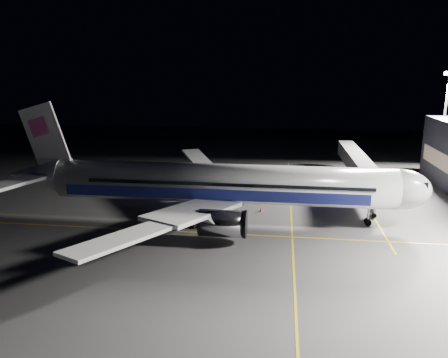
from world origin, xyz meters
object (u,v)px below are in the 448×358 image
at_px(jet_bridge, 359,166).
at_px(safety_cone_a, 177,206).
at_px(safety_cone_b, 261,209).
at_px(floodlight_mast_north, 445,115).
at_px(baggage_tug, 206,196).
at_px(airliner, 215,184).
at_px(safety_cone_c, 196,190).

bearing_deg(jet_bridge, safety_cone_a, -154.66).
bearing_deg(safety_cone_b, floodlight_mast_north, 38.98).
height_order(jet_bridge, safety_cone_a, jet_bridge).
relative_size(floodlight_mast_north, safety_cone_a, 31.08).
xyz_separation_m(baggage_tug, safety_cone_a, (-3.94, -3.99, -0.55)).
height_order(jet_bridge, baggage_tug, jet_bridge).
xyz_separation_m(baggage_tug, safety_cone_b, (9.16, -3.99, -0.57)).
height_order(jet_bridge, safety_cone_b, jet_bridge).
relative_size(airliner, floodlight_mast_north, 2.97).
xyz_separation_m(safety_cone_a, safety_cone_b, (13.10, 0.00, -0.02)).
bearing_deg(safety_cone_c, safety_cone_b, -37.99).
relative_size(airliner, baggage_tug, 21.44).
bearing_deg(safety_cone_a, safety_cone_c, 82.47).
distance_m(airliner, baggage_tug, 9.45).
bearing_deg(baggage_tug, safety_cone_a, -141.40).
distance_m(floodlight_mast_north, baggage_tug, 51.20).
bearing_deg(airliner, jet_bridge, 38.04).
xyz_separation_m(jet_bridge, safety_cone_c, (-28.46, -4.78, -4.24)).
xyz_separation_m(safety_cone_b, safety_cone_c, (-11.88, 9.27, 0.03)).
height_order(floodlight_mast_north, safety_cone_b, floodlight_mast_north).
bearing_deg(jet_bridge, safety_cone_c, -170.46).
xyz_separation_m(jet_bridge, safety_cone_a, (-29.68, -14.06, -4.25)).
relative_size(jet_bridge, baggage_tug, 12.00).
relative_size(jet_bridge, safety_cone_a, 51.65).
height_order(floodlight_mast_north, baggage_tug, floodlight_mast_north).
height_order(baggage_tug, safety_cone_b, baggage_tug).
bearing_deg(baggage_tug, airliner, -78.33).
bearing_deg(floodlight_mast_north, safety_cone_a, -149.59).
xyz_separation_m(baggage_tug, safety_cone_c, (-2.71, 5.28, -0.54)).
distance_m(jet_bridge, safety_cone_b, 22.15).
xyz_separation_m(airliner, safety_cone_b, (6.49, 4.00, -4.85)).
xyz_separation_m(airliner, floodlight_mast_north, (41.08, 31.99, 7.21)).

